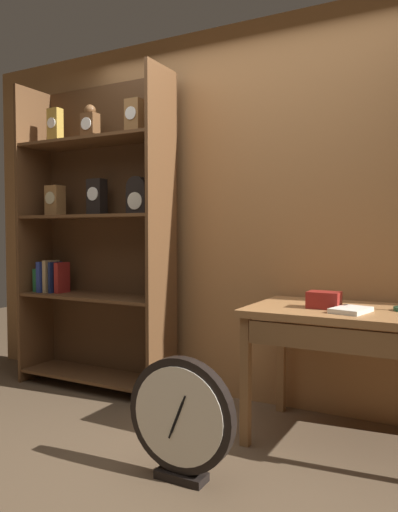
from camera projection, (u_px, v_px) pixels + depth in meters
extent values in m
plane|color=brown|center=(137.00, 485.00, 2.28)|extent=(10.00, 10.00, 0.00)
cube|color=#9E6B3D|center=(249.00, 214.00, 3.40)|extent=(4.80, 0.05, 2.60)
cube|color=brown|center=(35.00, 235.00, 3.95)|extent=(0.02, 0.37, 2.30)
cube|color=brown|center=(162.00, 235.00, 3.38)|extent=(0.02, 0.37, 2.30)
cube|color=#4B2F1A|center=(109.00, 235.00, 3.82)|extent=(1.23, 0.01, 2.30)
cube|color=brown|center=(95.00, 375.00, 3.71)|extent=(1.18, 0.35, 0.02)
cube|color=brown|center=(94.00, 297.00, 3.69)|extent=(1.18, 0.35, 0.02)
cube|color=brown|center=(93.00, 217.00, 3.66)|extent=(1.18, 0.35, 0.02)
cube|color=brown|center=(93.00, 142.00, 3.63)|extent=(1.18, 0.35, 0.02)
cube|color=#B28C38|center=(55.00, 127.00, 3.81)|extent=(0.11, 0.07, 0.28)
cylinder|color=white|center=(51.00, 123.00, 3.77)|extent=(0.08, 0.01, 0.08)
cube|color=olive|center=(55.00, 201.00, 3.82)|extent=(0.13, 0.10, 0.23)
cylinder|color=#C6B78C|center=(50.00, 198.00, 3.77)|extent=(0.10, 0.01, 0.10)
cube|color=brown|center=(90.00, 127.00, 3.63)|extent=(0.12, 0.09, 0.19)
sphere|color=brown|center=(90.00, 110.00, 3.63)|extent=(0.08, 0.08, 0.08)
cylinder|color=white|center=(86.00, 124.00, 3.59)|extent=(0.09, 0.01, 0.09)
cube|color=black|center=(97.00, 197.00, 3.67)|extent=(0.13, 0.09, 0.27)
cylinder|color=white|center=(92.00, 194.00, 3.62)|extent=(0.10, 0.01, 0.10)
cube|color=olive|center=(135.00, 117.00, 3.45)|extent=(0.12, 0.09, 0.25)
cylinder|color=white|center=(130.00, 113.00, 3.40)|extent=(0.09, 0.01, 0.09)
cube|color=black|center=(139.00, 203.00, 3.49)|extent=(0.16, 0.10, 0.16)
cylinder|color=black|center=(139.00, 188.00, 3.48)|extent=(0.16, 0.10, 0.16)
cylinder|color=silver|center=(135.00, 201.00, 3.44)|extent=(0.12, 0.01, 0.12)
cube|color=#236638|center=(41.00, 280.00, 3.91)|extent=(0.04, 0.12, 0.18)
cube|color=navy|center=(46.00, 277.00, 3.89)|extent=(0.04, 0.17, 0.24)
cube|color=tan|center=(51.00, 276.00, 3.88)|extent=(0.03, 0.16, 0.25)
cube|color=#19234C|center=(55.00, 277.00, 3.84)|extent=(0.02, 0.14, 0.24)
cube|color=maroon|center=(62.00, 278.00, 3.83)|extent=(0.04, 0.13, 0.24)
cube|color=#9E6B3D|center=(357.00, 313.00, 2.69)|extent=(1.16, 0.70, 0.04)
cube|color=olive|center=(246.00, 381.00, 2.69)|extent=(0.05, 0.05, 0.71)
cube|color=olive|center=(281.00, 357.00, 3.22)|extent=(0.05, 0.05, 0.71)
cube|color=brown|center=(344.00, 341.00, 2.40)|extent=(0.98, 0.03, 0.12)
cube|color=maroon|center=(324.00, 300.00, 2.72)|extent=(0.17, 0.13, 0.09)
cube|color=silver|center=(351.00, 310.00, 2.58)|extent=(0.20, 0.25, 0.02)
cube|color=black|center=(181.00, 476.00, 2.33)|extent=(0.25, 0.11, 0.04)
cylinder|color=black|center=(181.00, 415.00, 2.31)|extent=(0.55, 0.06, 0.55)
cylinder|color=silver|center=(178.00, 417.00, 2.28)|extent=(0.47, 0.01, 0.47)
cube|color=black|center=(177.00, 417.00, 2.28)|extent=(0.07, 0.01, 0.16)
cube|color=black|center=(177.00, 417.00, 2.28)|extent=(0.09, 0.01, 0.22)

